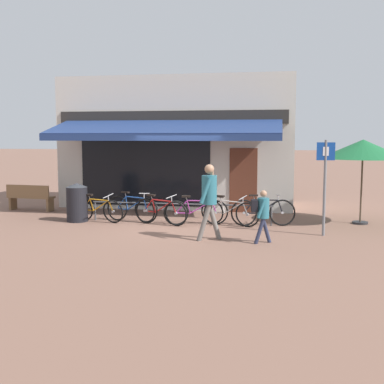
% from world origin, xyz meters
% --- Properties ---
extents(ground_plane, '(160.00, 160.00, 0.00)m').
position_xyz_m(ground_plane, '(0.00, 0.00, 0.00)').
color(ground_plane, brown).
extents(shop_front, '(8.08, 5.00, 4.50)m').
position_xyz_m(shop_front, '(-0.68, 4.30, 2.25)').
color(shop_front, beige).
rests_on(shop_front, ground_plane).
extents(bike_rack_rail, '(5.26, 0.04, 0.57)m').
position_xyz_m(bike_rack_rail, '(0.12, 0.54, 0.49)').
color(bike_rack_rail, '#47494F').
rests_on(bike_rack_rail, ground_plane).
extents(bicycle_orange, '(1.70, 0.68, 0.84)m').
position_xyz_m(bicycle_orange, '(-2.27, 0.27, 0.36)').
color(bicycle_orange, black).
rests_on(bicycle_orange, ground_plane).
extents(bicycle_blue, '(1.72, 0.66, 0.89)m').
position_xyz_m(bicycle_blue, '(-1.31, 0.48, 0.39)').
color(bicycle_blue, black).
rests_on(bicycle_blue, ground_plane).
extents(bicycle_red, '(1.70, 0.79, 0.86)m').
position_xyz_m(bicycle_red, '(-0.40, 0.19, 0.38)').
color(bicycle_red, black).
rests_on(bicycle_red, ground_plane).
extents(bicycle_purple, '(1.78, 0.60, 0.84)m').
position_xyz_m(bicycle_purple, '(0.61, 0.28, 0.38)').
color(bicycle_purple, black).
rests_on(bicycle_purple, ground_plane).
extents(bicycle_silver, '(1.71, 0.76, 0.86)m').
position_xyz_m(bicycle_silver, '(1.54, 0.37, 0.38)').
color(bicycle_silver, black).
rests_on(bicycle_silver, ground_plane).
extents(bicycle_black, '(1.79, 0.61, 0.89)m').
position_xyz_m(bicycle_black, '(2.47, 0.49, 0.39)').
color(bicycle_black, black).
rests_on(bicycle_black, ground_plane).
extents(pedestrian_adult, '(0.59, 0.67, 1.83)m').
position_xyz_m(pedestrian_adult, '(1.25, -1.58, 1.12)').
color(pedestrian_adult, slate).
rests_on(pedestrian_adult, ground_plane).
extents(pedestrian_child, '(0.50, 0.49, 1.25)m').
position_xyz_m(pedestrian_child, '(2.51, -1.73, 0.77)').
color(pedestrian_child, '#282D47').
rests_on(pedestrian_child, ground_plane).
extents(litter_bin, '(0.62, 0.62, 1.13)m').
position_xyz_m(litter_bin, '(-2.90, 0.25, 0.57)').
color(litter_bin, black).
rests_on(litter_bin, ground_plane).
extents(parking_sign, '(0.44, 0.07, 2.39)m').
position_xyz_m(parking_sign, '(4.00, -0.58, 1.46)').
color(parking_sign, slate).
rests_on(parking_sign, ground_plane).
extents(cafe_parasol, '(2.37, 2.37, 2.39)m').
position_xyz_m(cafe_parasol, '(5.18, 1.31, 2.11)').
color(cafe_parasol, '#4C3D2D').
rests_on(cafe_parasol, ground_plane).
extents(park_bench, '(1.64, 0.60, 0.87)m').
position_xyz_m(park_bench, '(-5.31, 1.94, 0.46)').
color(park_bench, brown).
rests_on(park_bench, ground_plane).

